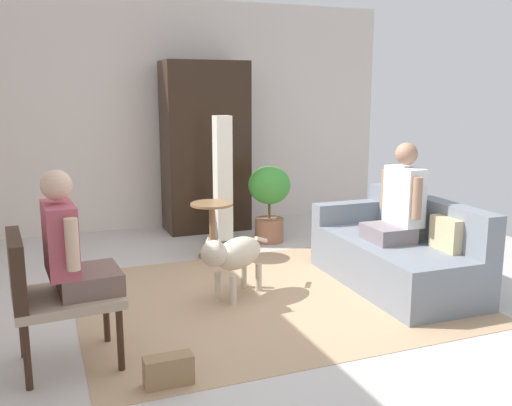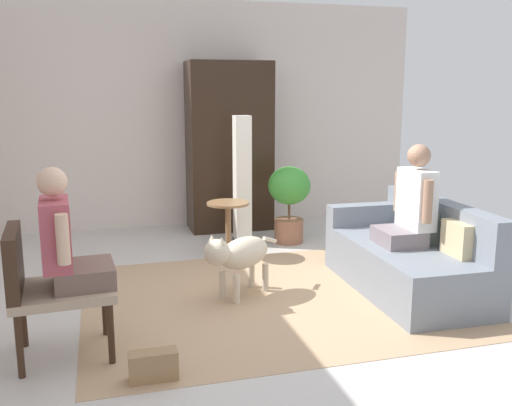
{
  "view_description": "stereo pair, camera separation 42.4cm",
  "coord_description": "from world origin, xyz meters",
  "views": [
    {
      "loc": [
        -1.69,
        -4.14,
        1.76
      ],
      "look_at": [
        -0.17,
        -0.27,
        0.92
      ],
      "focal_mm": 39.56,
      "sensor_mm": 36.0,
      "label": 1
    },
    {
      "loc": [
        -1.29,
        -4.28,
        1.76
      ],
      "look_at": [
        -0.17,
        -0.27,
        0.92
      ],
      "focal_mm": 39.56,
      "sensor_mm": 36.0,
      "label": 2
    }
  ],
  "objects": [
    {
      "name": "person_on_armchair",
      "position": [
        -1.53,
        -0.53,
        0.78
      ],
      "size": [
        0.47,
        0.57,
        0.8
      ],
      "color": "brown"
    },
    {
      "name": "dog",
      "position": [
        -0.19,
        0.2,
        0.39
      ],
      "size": [
        0.76,
        0.58,
        0.6
      ],
      "color": "beige",
      "rests_on": "ground"
    },
    {
      "name": "back_wall",
      "position": [
        0.0,
        3.07,
        1.44
      ],
      "size": [
        5.83,
        0.12,
        2.87
      ],
      "primitive_type": "cube",
      "color": "silver",
      "rests_on": "ground"
    },
    {
      "name": "armoire_cabinet",
      "position": [
        0.29,
        2.66,
        1.05
      ],
      "size": [
        1.03,
        0.56,
        2.1
      ],
      "primitive_type": "cube",
      "color": "black",
      "rests_on": "ground"
    },
    {
      "name": "column_lamp",
      "position": [
        0.26,
        1.87,
        0.73
      ],
      "size": [
        0.2,
        0.2,
        1.48
      ],
      "color": "#4C4742",
      "rests_on": "ground"
    },
    {
      "name": "handbag",
      "position": [
        -1.04,
        -1.04,
        0.09
      ],
      "size": [
        0.3,
        0.12,
        0.19
      ],
      "primitive_type": "cube",
      "color": "#99724C",
      "rests_on": "ground"
    },
    {
      "name": "ground_plane",
      "position": [
        0.0,
        0.0,
        0.0
      ],
      "size": [
        7.23,
        7.23,
        0.0
      ],
      "primitive_type": "plane",
      "color": "beige"
    },
    {
      "name": "person_on_couch",
      "position": [
        1.29,
        -0.04,
        0.78
      ],
      "size": [
        0.44,
        0.57,
        0.87
      ],
      "color": "slate"
    },
    {
      "name": "round_end_table",
      "position": [
        -0.01,
        1.42,
        0.36
      ],
      "size": [
        0.45,
        0.45,
        0.59
      ],
      "color": "olive",
      "rests_on": "ground"
    },
    {
      "name": "area_rug",
      "position": [
        0.09,
        0.1,
        0.0
      ],
      "size": [
        3.18,
        2.56,
        0.01
      ],
      "primitive_type": "cube",
      "color": "tan",
      "rests_on": "ground"
    },
    {
      "name": "potted_plant",
      "position": [
        0.8,
        1.78,
        0.55
      ],
      "size": [
        0.49,
        0.49,
        0.9
      ],
      "color": "#996047",
      "rests_on": "ground"
    },
    {
      "name": "couch",
      "position": [
        1.32,
        -0.01,
        0.29
      ],
      "size": [
        0.88,
        1.73,
        0.8
      ],
      "color": "slate",
      "rests_on": "ground"
    },
    {
      "name": "armchair",
      "position": [
        -1.69,
        -0.54,
        0.53
      ],
      "size": [
        0.69,
        0.61,
        0.89
      ],
      "color": "#382316",
      "rests_on": "ground"
    }
  ]
}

